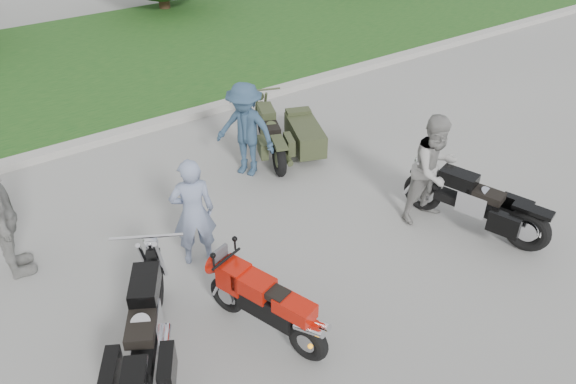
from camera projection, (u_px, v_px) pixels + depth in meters
ground at (304, 313)px, 7.35m from camera, size 80.00×80.00×0.00m
curb at (133, 130)px, 11.43m from camera, size 60.00×0.30×0.15m
grass_strip at (73, 67)px, 14.28m from camera, size 60.00×8.00×0.14m
sportbike_red at (268, 304)px, 6.77m from camera, size 0.76×1.77×0.87m
cruiser_left at (146, 337)px, 6.36m from camera, size 1.36×2.34×0.99m
cruiser_right at (480, 206)px, 8.56m from camera, size 0.93×2.29×0.91m
cruiser_sidecar at (291, 135)px, 10.57m from camera, size 1.50×2.10×0.84m
person_stripe at (193, 213)px, 7.76m from camera, size 0.71×0.57×1.69m
person_grey at (434, 169)px, 8.61m from camera, size 0.90×0.72×1.79m
person_denim at (245, 130)px, 9.75m from camera, size 1.13×1.29×1.73m
person_back at (0, 216)px, 7.48m from camera, size 0.50×1.15×1.95m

